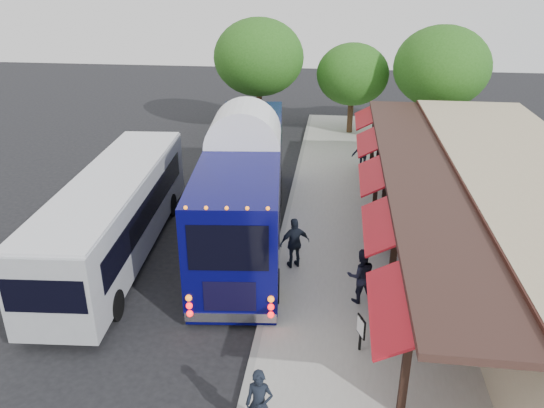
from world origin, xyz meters
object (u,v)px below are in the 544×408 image
at_px(ped_a, 259,404).
at_px(sign_board, 361,328).
at_px(coach_bus, 245,181).
at_px(city_bus, 115,212).
at_px(ped_c, 295,243).
at_px(ped_d, 363,152).
at_px(ped_b, 361,276).

distance_m(ped_a, sign_board, 3.90).
relative_size(coach_bus, city_bus, 1.13).
distance_m(city_bus, ped_c, 6.57).
distance_m(ped_d, sign_board, 14.86).
height_order(ped_a, ped_d, ped_d).
bearing_deg(ped_a, sign_board, 55.51).
bearing_deg(sign_board, ped_a, -148.39).
distance_m(ped_a, ped_d, 18.23).
bearing_deg(sign_board, coach_bus, 99.38).
bearing_deg(ped_d, ped_b, 88.97).
height_order(ped_c, ped_d, ped_c).
height_order(ped_c, sign_board, ped_c).
distance_m(ped_a, ped_c, 7.42).
height_order(ped_b, ped_d, ped_b).
height_order(city_bus, ped_a, city_bus).
height_order(city_bus, sign_board, city_bus).
bearing_deg(ped_b, ped_a, 57.21).
relative_size(ped_d, sign_board, 1.71).
height_order(ped_b, sign_board, ped_b).
bearing_deg(ped_a, ped_b, 68.52).
relative_size(ped_a, sign_board, 1.61).
bearing_deg(city_bus, ped_c, -7.53).
height_order(ped_a, sign_board, ped_a).
bearing_deg(city_bus, sign_board, -32.34).
xyz_separation_m(coach_bus, ped_a, (2.05, -10.12, -1.22)).
xyz_separation_m(city_bus, ped_a, (6.39, -7.79, -0.71)).
bearing_deg(ped_c, sign_board, 91.89).
xyz_separation_m(city_bus, ped_b, (8.73, -2.23, -0.65)).
bearing_deg(sign_board, ped_b, 66.14).
relative_size(city_bus, ped_b, 6.43).
distance_m(ped_b, ped_c, 2.89).
bearing_deg(ped_b, city_bus, -24.30).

